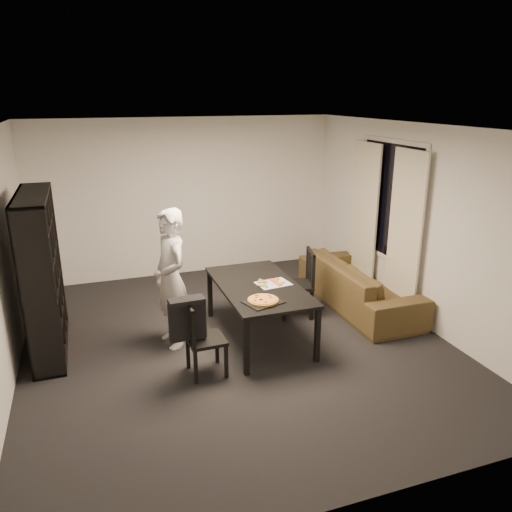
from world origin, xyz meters
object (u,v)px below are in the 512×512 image
object	(u,v)px
sofa	(359,284)
pepperoni_pizza	(263,300)
dining_table	(259,290)
baking_tray	(263,302)
bookshelf	(42,275)
person	(171,279)
chair_left	(199,334)
chair_right	(302,279)

from	to	relation	value
sofa	pepperoni_pizza	bearing A→B (deg)	118.28
dining_table	pepperoni_pizza	world-z (taller)	pepperoni_pizza
baking_tray	pepperoni_pizza	size ratio (longest dim) A/B	1.14
bookshelf	sofa	world-z (taller)	bookshelf
baking_tray	dining_table	bearing A→B (deg)	75.93
dining_table	baking_tray	distance (m)	0.55
person	baking_tray	size ratio (longest dim) A/B	4.25
chair_left	baking_tray	xyz separation A→B (m)	(0.77, 0.09, 0.23)
chair_left	pepperoni_pizza	size ratio (longest dim) A/B	2.43
pepperoni_pizza	bookshelf	bearing A→B (deg)	155.36
bookshelf	chair_right	xyz separation A→B (m)	(3.26, -0.11, -0.42)
dining_table	chair_left	distance (m)	1.11
chair_left	pepperoni_pizza	bearing A→B (deg)	-84.70
person	pepperoni_pizza	xyz separation A→B (m)	(0.91, -0.71, -0.12)
bookshelf	dining_table	world-z (taller)	bookshelf
chair_left	baking_tray	distance (m)	0.81
bookshelf	dining_table	distance (m)	2.55
bookshelf	chair_right	world-z (taller)	bookshelf
person	sofa	bearing A→B (deg)	83.20
pepperoni_pizza	sofa	size ratio (longest dim) A/B	0.15
dining_table	person	xyz separation A→B (m)	(-1.04, 0.18, 0.21)
chair_left	baking_tray	bearing A→B (deg)	-85.40
chair_left	chair_right	world-z (taller)	chair_right
chair_right	sofa	distance (m)	0.93
bookshelf	dining_table	size ratio (longest dim) A/B	1.12
chair_right	bookshelf	bearing A→B (deg)	-78.87
chair_left	pepperoni_pizza	xyz separation A→B (m)	(0.77, 0.10, 0.25)
chair_left	chair_right	distance (m)	2.00
person	pepperoni_pizza	size ratio (longest dim) A/B	4.86
bookshelf	pepperoni_pizza	size ratio (longest dim) A/B	5.43
dining_table	person	distance (m)	1.08
bookshelf	baking_tray	distance (m)	2.59
dining_table	pepperoni_pizza	bearing A→B (deg)	-104.27
person	sofa	xyz separation A→B (m)	(2.74, 0.28, -0.52)
bookshelf	person	xyz separation A→B (m)	(1.43, -0.37, -0.10)
baking_tray	sofa	bearing A→B (deg)	28.51
bookshelf	sofa	bearing A→B (deg)	-1.21
chair_right	person	size ratio (longest dim) A/B	0.55
bookshelf	pepperoni_pizza	xyz separation A→B (m)	(2.34, -1.07, -0.22)
chair_left	person	bearing A→B (deg)	7.51
dining_table	chair_right	distance (m)	0.91
dining_table	baking_tray	xyz separation A→B (m)	(-0.13, -0.53, 0.07)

